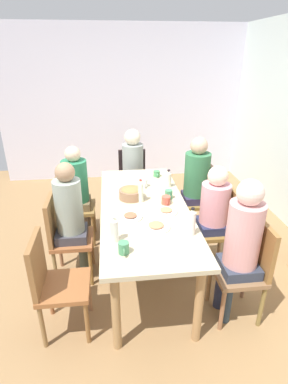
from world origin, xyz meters
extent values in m
plane|color=olive|center=(0.00, 0.00, 0.00)|extent=(6.69, 6.69, 0.00)
cube|color=silver|center=(-2.85, 0.00, 1.30)|extent=(0.12, 4.31, 2.60)
cube|color=#C1B28D|center=(0.00, 0.00, 0.75)|extent=(2.04, 0.84, 0.04)
cylinder|color=#B3774C|center=(-0.92, -0.32, 0.37)|extent=(0.07, 0.07, 0.73)
cylinder|color=#A47C4D|center=(0.92, -0.32, 0.37)|extent=(0.07, 0.07, 0.73)
cylinder|color=#A8804F|center=(-0.92, 0.32, 0.37)|extent=(0.07, 0.07, 0.73)
cylinder|color=#A77C4D|center=(0.92, 0.32, 0.37)|extent=(0.07, 0.07, 0.73)
cube|color=olive|center=(-0.68, 0.72, 0.44)|extent=(0.40, 0.40, 0.04)
cylinder|color=brown|center=(-0.51, 0.89, 0.21)|extent=(0.04, 0.04, 0.43)
cylinder|color=olive|center=(-0.85, 0.89, 0.21)|extent=(0.04, 0.04, 0.43)
cylinder|color=brown|center=(-0.51, 0.55, 0.21)|extent=(0.04, 0.04, 0.43)
cylinder|color=brown|center=(-0.85, 0.55, 0.21)|extent=(0.04, 0.04, 0.43)
cube|color=brown|center=(-0.68, 0.90, 0.68)|extent=(0.38, 0.04, 0.45)
cylinder|color=#2B2C4A|center=(-0.60, 0.62, 0.23)|extent=(0.09, 0.09, 0.45)
cylinder|color=#253C45|center=(-0.76, 0.62, 0.23)|extent=(0.09, 0.09, 0.45)
cube|color=#2E2A48|center=(-0.68, 0.72, 0.50)|extent=(0.30, 0.30, 0.10)
cylinder|color=#347247|center=(-0.68, 0.72, 0.81)|extent=(0.30, 0.30, 0.52)
sphere|color=tan|center=(-0.68, 0.72, 1.16)|extent=(0.20, 0.20, 0.20)
cube|color=olive|center=(-0.68, -0.72, 0.44)|extent=(0.40, 0.40, 0.04)
cylinder|color=brown|center=(-0.85, -0.89, 0.21)|extent=(0.04, 0.04, 0.43)
cylinder|color=olive|center=(-0.51, -0.89, 0.21)|extent=(0.04, 0.04, 0.43)
cylinder|color=olive|center=(-0.85, -0.55, 0.21)|extent=(0.04, 0.04, 0.43)
cylinder|color=olive|center=(-0.51, -0.55, 0.21)|extent=(0.04, 0.04, 0.43)
cube|color=brown|center=(-0.68, -0.90, 0.68)|extent=(0.38, 0.04, 0.45)
cylinder|color=brown|center=(-0.76, -0.62, 0.23)|extent=(0.09, 0.09, 0.45)
cylinder|color=brown|center=(-0.60, -0.62, 0.23)|extent=(0.09, 0.09, 0.45)
cube|color=brown|center=(-0.68, -0.72, 0.50)|extent=(0.30, 0.30, 0.10)
cylinder|color=#2A7C53|center=(-0.68, -0.72, 0.79)|extent=(0.29, 0.29, 0.49)
sphere|color=beige|center=(-0.68, -0.72, 1.12)|extent=(0.18, 0.18, 0.18)
cube|color=#856041|center=(0.68, 0.72, 0.44)|extent=(0.40, 0.40, 0.04)
cylinder|color=olive|center=(0.85, 0.89, 0.21)|extent=(0.04, 0.04, 0.43)
cylinder|color=brown|center=(0.51, 0.89, 0.21)|extent=(0.04, 0.04, 0.43)
cylinder|color=#906141|center=(0.85, 0.55, 0.21)|extent=(0.04, 0.04, 0.43)
cylinder|color=olive|center=(0.51, 0.55, 0.21)|extent=(0.04, 0.04, 0.43)
cube|color=olive|center=(0.68, 0.90, 0.68)|extent=(0.38, 0.04, 0.45)
cylinder|color=#293643|center=(0.76, 0.62, 0.23)|extent=(0.09, 0.09, 0.45)
cylinder|color=#262C46|center=(0.60, 0.62, 0.23)|extent=(0.09, 0.09, 0.45)
cube|color=#2E3647|center=(0.68, 0.72, 0.50)|extent=(0.30, 0.30, 0.10)
cylinder|color=#D79696|center=(0.68, 0.72, 0.82)|extent=(0.28, 0.28, 0.55)
sphere|color=beige|center=(0.68, 0.72, 1.19)|extent=(0.21, 0.21, 0.21)
cube|color=#955731|center=(0.00, -0.72, 0.44)|extent=(0.40, 0.40, 0.04)
cylinder|color=brown|center=(-0.17, -0.89, 0.21)|extent=(0.04, 0.04, 0.43)
cylinder|color=olive|center=(0.17, -0.89, 0.21)|extent=(0.04, 0.04, 0.43)
cylinder|color=brown|center=(-0.17, -0.55, 0.21)|extent=(0.04, 0.04, 0.43)
cylinder|color=olive|center=(0.17, -0.55, 0.21)|extent=(0.04, 0.04, 0.43)
cube|color=olive|center=(0.00, -0.90, 0.68)|extent=(0.38, 0.04, 0.45)
cylinder|color=#3A4848|center=(-0.08, -0.62, 0.23)|extent=(0.09, 0.09, 0.45)
cylinder|color=#40493B|center=(0.08, -0.62, 0.23)|extent=(0.09, 0.09, 0.45)
cube|color=#393840|center=(0.00, -0.72, 0.50)|extent=(0.30, 0.30, 0.10)
cylinder|color=#94A295|center=(0.00, -0.72, 0.81)|extent=(0.26, 0.26, 0.53)
sphere|color=#A37D5C|center=(0.00, -0.72, 1.16)|extent=(0.18, 0.18, 0.18)
cube|color=black|center=(-1.32, 0.00, 0.44)|extent=(0.40, 0.40, 0.04)
cylinder|color=black|center=(-1.49, 0.17, 0.21)|extent=(0.04, 0.04, 0.43)
cylinder|color=black|center=(-1.49, -0.17, 0.21)|extent=(0.04, 0.04, 0.43)
cylinder|color=black|center=(-1.15, 0.17, 0.21)|extent=(0.04, 0.04, 0.43)
cylinder|color=black|center=(-1.15, -0.17, 0.21)|extent=(0.04, 0.04, 0.43)
cube|color=black|center=(-1.50, 0.00, 0.68)|extent=(0.04, 0.38, 0.45)
cylinder|color=#3D453E|center=(-1.22, 0.08, 0.23)|extent=(0.09, 0.09, 0.45)
cylinder|color=#454244|center=(-1.22, -0.08, 0.23)|extent=(0.09, 0.09, 0.45)
cube|color=#433C3E|center=(-1.32, 0.00, 0.50)|extent=(0.30, 0.30, 0.10)
cylinder|color=#919C98|center=(-1.32, 0.00, 0.79)|extent=(0.29, 0.29, 0.48)
sphere|color=beige|center=(-1.32, 0.00, 1.12)|extent=(0.22, 0.22, 0.22)
cube|color=olive|center=(0.00, 0.72, 0.44)|extent=(0.40, 0.40, 0.04)
cylinder|color=olive|center=(0.17, 0.89, 0.21)|extent=(0.04, 0.04, 0.43)
cylinder|color=olive|center=(-0.17, 0.89, 0.21)|extent=(0.04, 0.04, 0.43)
cylinder|color=olive|center=(0.17, 0.55, 0.21)|extent=(0.04, 0.04, 0.43)
cylinder|color=#8F5C3C|center=(-0.17, 0.55, 0.21)|extent=(0.04, 0.04, 0.43)
cube|color=olive|center=(0.00, 0.90, 0.68)|extent=(0.38, 0.04, 0.45)
cylinder|color=navy|center=(0.08, 0.62, 0.23)|extent=(0.09, 0.09, 0.45)
cylinder|color=#352946|center=(-0.08, 0.62, 0.23)|extent=(0.09, 0.09, 0.45)
cube|color=#242948|center=(0.00, 0.72, 0.50)|extent=(0.30, 0.30, 0.10)
cylinder|color=pink|center=(0.00, 0.72, 0.76)|extent=(0.29, 0.29, 0.42)
sphere|color=beige|center=(0.00, 0.72, 1.06)|extent=(0.20, 0.20, 0.20)
cube|color=#93572F|center=(0.68, -0.72, 0.44)|extent=(0.40, 0.40, 0.04)
cylinder|color=brown|center=(0.51, -0.89, 0.21)|extent=(0.04, 0.04, 0.43)
cylinder|color=olive|center=(0.85, -0.89, 0.21)|extent=(0.04, 0.04, 0.43)
cylinder|color=#8E5F3F|center=(0.51, -0.55, 0.21)|extent=(0.04, 0.04, 0.43)
cylinder|color=brown|center=(0.85, -0.55, 0.21)|extent=(0.04, 0.04, 0.43)
cube|color=brown|center=(0.68, -0.90, 0.68)|extent=(0.38, 0.04, 0.45)
cylinder|color=silver|center=(0.22, -0.15, 0.78)|extent=(0.21, 0.21, 0.01)
ellipsoid|color=#A35D40|center=(0.22, -0.15, 0.80)|extent=(0.12, 0.12, 0.02)
cylinder|color=white|center=(0.15, 0.19, 0.78)|extent=(0.21, 0.21, 0.01)
ellipsoid|color=tan|center=(0.15, 0.19, 0.80)|extent=(0.11, 0.11, 0.02)
cylinder|color=white|center=(0.41, 0.06, 0.78)|extent=(0.24, 0.24, 0.01)
ellipsoid|color=tan|center=(0.41, 0.06, 0.80)|extent=(0.13, 0.13, 0.02)
cylinder|color=#8F684B|center=(-0.19, -0.11, 0.82)|extent=(0.25, 0.25, 0.10)
ellipsoid|color=#BC7241|center=(-0.19, -0.11, 0.87)|extent=(0.20, 0.20, 0.04)
cylinder|color=white|center=(-0.47, 0.05, 0.82)|extent=(0.08, 0.08, 0.09)
torus|color=white|center=(-0.42, 0.05, 0.82)|extent=(0.05, 0.01, 0.05)
cylinder|color=#469256|center=(-0.76, 0.24, 0.81)|extent=(0.08, 0.08, 0.07)
torus|color=#4E8E62|center=(-0.71, 0.24, 0.81)|extent=(0.05, 0.01, 0.05)
cylinder|color=#45885B|center=(0.75, -0.24, 0.82)|extent=(0.08, 0.08, 0.09)
torus|color=#4F8459|center=(0.80, -0.24, 0.82)|extent=(0.05, 0.01, 0.05)
cylinder|color=#C75641|center=(-0.02, 0.22, 0.82)|extent=(0.09, 0.09, 0.08)
torus|color=#D34736|center=(0.04, 0.22, 0.82)|extent=(0.05, 0.01, 0.05)
cylinder|color=#489060|center=(-0.14, 0.27, 0.82)|extent=(0.08, 0.08, 0.09)
torus|color=#419163|center=(-0.09, 0.27, 0.82)|extent=(0.05, 0.01, 0.05)
cylinder|color=silver|center=(0.55, 0.33, 0.88)|extent=(0.06, 0.06, 0.20)
cone|color=silver|center=(0.55, 0.33, 0.99)|extent=(0.05, 0.05, 0.03)
cylinder|color=black|center=(0.55, 0.33, 1.01)|extent=(0.03, 0.03, 0.01)
cylinder|color=silver|center=(-0.10, -0.02, 0.87)|extent=(0.05, 0.05, 0.20)
cone|color=silver|center=(-0.10, -0.02, 0.99)|extent=(0.05, 0.05, 0.03)
cylinder|color=red|center=(-0.10, -0.02, 1.01)|extent=(0.03, 0.03, 0.01)
cylinder|color=beige|center=(-0.44, 0.32, 0.85)|extent=(0.06, 0.06, 0.16)
cone|color=silver|center=(-0.44, 0.32, 0.95)|extent=(0.06, 0.06, 0.03)
cylinder|color=black|center=(-0.44, 0.32, 0.97)|extent=(0.03, 0.03, 0.01)
cylinder|color=silver|center=(0.58, -0.30, 0.86)|extent=(0.06, 0.06, 0.18)
cone|color=#E8E9C2|center=(0.58, -0.30, 0.97)|extent=(0.06, 0.06, 0.03)
cylinder|color=silver|center=(0.58, -0.30, 0.99)|extent=(0.03, 0.03, 0.01)
camera|label=1|loc=(2.62, -0.31, 2.13)|focal=28.40mm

